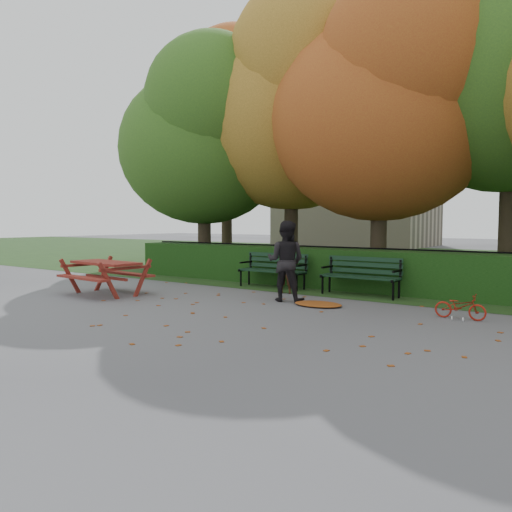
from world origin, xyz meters
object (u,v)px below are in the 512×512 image
Objects in this scene: bench_left at (274,267)px; bicycle at (460,306)px; tree_f at (229,123)px; child at (286,271)px; picnic_table at (106,269)px; tree_c at (390,102)px; bench_right at (362,273)px; tree_a at (206,135)px; adult at (286,261)px; tree_b at (297,103)px.

bench_left is 2.11× the size of bicycle.
child is at bearing -43.32° from tree_f.
picnic_table is 7.63m from bicycle.
picnic_table is at bearing -129.97° from tree_c.
tree_a is at bearing 163.39° from bench_right.
tree_f is 4.83× the size of picnic_table.
tree_a is 5.89m from bench_left.
tree_a is at bearing -48.12° from adult.
child is (-1.33, -2.99, -4.29)m from tree_c.
tree_a is 0.94× the size of tree_c.
child is 4.22m from bicycle.
tree_c is 4.20× the size of picnic_table.
bench_right is (3.54, -3.04, -4.88)m from tree_b.
picnic_table is 1.11× the size of adult.
tree_f reaches higher than adult.
bicycle is (8.81, -3.47, -4.30)m from tree_a.
child is at bearing 41.88° from picnic_table.
tree_a is at bearing -62.02° from tree_f.
tree_f is at bearing -59.21° from adult.
bench_right is 1.97m from adult.
tree_c is (3.28, -0.78, -0.58)m from tree_b.
picnic_table is (-4.91, -3.28, 0.08)m from bench_right.
adult is 3.58m from bicycle.
tree_f is 5.10× the size of bench_left.
picnic_table is 2.23× the size of bicycle.
tree_a is 4.16× the size of bench_left.
adult is (1.40, -1.66, 0.34)m from bench_left.
tree_c is at bearing -138.28° from child.
tree_c is at bearing -114.98° from adult.
bicycle is (7.43, 1.69, -0.38)m from picnic_table.
child is at bearing 77.47° from bicycle.
tree_f is at bearing 157.65° from tree_c.
bench_left is (5.83, -5.54, -5.17)m from tree_f.
tree_f reaches higher than tree_a.
tree_a is 4.16× the size of bench_right.
tree_c reaches higher than tree_a.
tree_c reaches higher than bicycle.
tree_f is (-4.69, 2.49, 0.29)m from tree_b.
adult reaches higher than bench_right.
tree_a is at bearing -53.32° from child.
adult is at bearing -61.63° from tree_b.
adult reaches higher than bicycle.
tree_c is (6.02, 0.38, 0.30)m from tree_a.
bench_right is at bearing -33.92° from tree_f.
tree_a is 7.69m from bench_right.
tree_b is 5.32m from tree_f.
tree_c is 8.37m from picnic_table.
tree_a is 6.04m from tree_c.
tree_b is at bearing 51.95° from bicycle.
bench_right is (6.29, -1.88, -4.00)m from tree_a.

